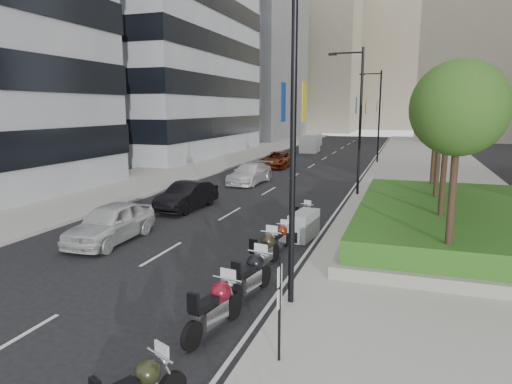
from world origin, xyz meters
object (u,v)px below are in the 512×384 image
at_px(car_b, 187,196).
at_px(motorcycle_1, 215,307).
at_px(motorcycle_4, 280,238).
at_px(car_a, 111,223).
at_px(motorcycle_3, 264,251).
at_px(car_c, 250,173).
at_px(motorcycle_2, 251,275).
at_px(car_d, 277,160).
at_px(parking_sign, 280,303).
at_px(motorcycle_5, 304,226).
at_px(motorcycle_6, 303,215).
at_px(lamp_post_2, 378,112).
at_px(delivery_van, 311,144).
at_px(lamp_post_0, 287,123).
at_px(lamp_post_1, 358,114).

bearing_deg(car_b, motorcycle_1, -56.53).
bearing_deg(motorcycle_4, car_a, 104.78).
height_order(motorcycle_3, motorcycle_4, motorcycle_3).
xyz_separation_m(car_b, car_c, (0.38, 9.33, -0.01)).
relative_size(motorcycle_2, motorcycle_3, 1.02).
bearing_deg(motorcycle_3, car_c, 28.55).
xyz_separation_m(motorcycle_2, car_b, (-7.14, 9.94, 0.09)).
xyz_separation_m(car_c, car_d, (-0.62, 9.37, -0.02)).
bearing_deg(parking_sign, motorcycle_5, 99.47).
distance_m(motorcycle_6, car_b, 6.97).
bearing_deg(lamp_post_2, delivery_van, 130.87).
distance_m(motorcycle_5, car_b, 8.13).
bearing_deg(lamp_post_0, motorcycle_6, 99.60).
bearing_deg(motorcycle_2, car_c, 28.98).
relative_size(car_a, delivery_van, 0.88).
height_order(lamp_post_0, motorcycle_2, lamp_post_0).
bearing_deg(motorcycle_3, lamp_post_2, 5.20).
xyz_separation_m(lamp_post_0, parking_sign, (0.66, -3.00, -3.61)).
relative_size(parking_sign, car_a, 0.53).
distance_m(lamp_post_1, delivery_van, 29.53).
relative_size(motorcycle_3, car_c, 0.47).
relative_size(lamp_post_2, delivery_van, 1.70).
bearing_deg(car_d, motorcycle_1, -78.57).
bearing_deg(motorcycle_5, parking_sign, -163.43).
bearing_deg(lamp_post_0, motorcycle_5, 98.16).
relative_size(motorcycle_1, motorcycle_2, 1.01).
bearing_deg(motorcycle_1, lamp_post_1, 6.83).
xyz_separation_m(parking_sign, motorcycle_6, (-2.12, 11.67, -0.93)).
bearing_deg(car_c, car_a, -88.24).
distance_m(motorcycle_5, car_a, 8.03).
height_order(motorcycle_1, car_d, car_d).
distance_m(lamp_post_2, motorcycle_2, 35.00).
height_order(motorcycle_2, car_c, car_c).
bearing_deg(car_c, motorcycle_1, -69.11).
height_order(lamp_post_1, car_b, lamp_post_1).
bearing_deg(car_c, parking_sign, -65.46).
distance_m(car_b, car_d, 18.70).
bearing_deg(parking_sign, motorcycle_6, 100.31).
bearing_deg(motorcycle_5, lamp_post_2, 5.17).
height_order(car_a, car_c, car_a).
xyz_separation_m(motorcycle_4, motorcycle_6, (0.00, 3.94, 0.01)).
bearing_deg(motorcycle_4, motorcycle_6, 6.80).
xyz_separation_m(lamp_post_1, motorcycle_4, (-1.47, -12.27, -4.54)).
distance_m(car_d, delivery_van, 16.02).
height_order(parking_sign, delivery_van, parking_sign).
relative_size(motorcycle_4, car_d, 0.38).
relative_size(lamp_post_1, motorcycle_2, 3.68).
distance_m(motorcycle_3, car_d, 27.25).
xyz_separation_m(motorcycle_5, delivery_van, (-7.66, 38.30, 0.45)).
relative_size(motorcycle_1, motorcycle_4, 1.25).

